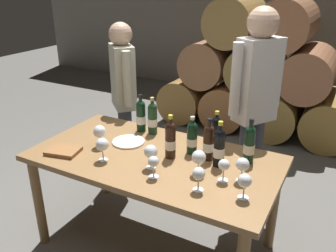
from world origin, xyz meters
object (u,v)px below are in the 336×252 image
Objects in this scene: wine_glass_4 at (242,165)px; wine_glass_8 at (153,163)px; wine_bottle_3 at (192,137)px; wine_bottle_6 at (249,144)px; wine_glass_3 at (199,174)px; wine_bottle_1 at (209,142)px; wine_bottle_2 at (170,140)px; taster_seated_left at (123,91)px; wine_glass_6 at (199,158)px; wine_glass_7 at (100,132)px; dining_table at (154,168)px; wine_bottle_5 at (153,118)px; wine_glass_5 at (224,166)px; tasting_notebook at (63,151)px; wine_glass_1 at (151,152)px; wine_bottle_4 at (141,115)px; wine_glass_2 at (245,181)px; wine_bottle_7 at (216,132)px; sommelier_presenting at (256,97)px; wine_bottle_0 at (219,147)px; serving_plate at (128,142)px; wine_glass_0 at (102,145)px.

wine_glass_8 is (-0.49, -0.21, -0.01)m from wine_glass_4.
wine_bottle_3 is 0.88× the size of wine_bottle_6.
wine_bottle_1 is at bearing 104.40° from wine_glass_3.
wine_bottle_2 is 0.20× the size of taster_seated_left.
wine_glass_7 reaches higher than wine_glass_6.
wine_bottle_6 is (0.59, 0.23, 0.22)m from dining_table.
wine_glass_4 is at bearing -24.94° from wine_bottle_3.
wine_bottle_1 is at bearing -19.15° from wine_bottle_5.
wine_glass_5 is 1.13m from tasting_notebook.
taster_seated_left is at bearing 133.30° from wine_glass_1.
wine_glass_6 is (0.67, -0.40, -0.02)m from wine_bottle_4.
wine_glass_7 reaches higher than wine_glass_2.
wine_glass_8 is 0.65× the size of tasting_notebook.
taster_seated_left is (-1.08, 0.39, 0.04)m from wine_bottle_7.
dining_table is 10.94× the size of wine_glass_4.
wine_bottle_5 reaches higher than wine_glass_8.
wine_glass_2 is at bearing -20.29° from wine_glass_6.
wine_glass_5 is at bearing -86.03° from sommelier_presenting.
wine_glass_7 is (-1.01, -0.28, -0.02)m from wine_bottle_6.
wine_bottle_7 is 0.64m from wine_glass_2.
wine_bottle_0 is 1.35m from taster_seated_left.
wine_glass_1 is at bearing 175.86° from wine_glass_2.
serving_plate is (-0.62, -0.04, -0.12)m from wine_bottle_1.
taster_seated_left is at bearing 150.09° from wine_bottle_3.
sommelier_presenting is (0.11, 0.82, 0.17)m from wine_glass_6.
wine_bottle_7 is at bearing 27.40° from wine_glass_7.
wine_bottle_1 is 0.27m from wine_bottle_6.
wine_bottle_1 is 1.79× the size of wine_glass_7.
sommelier_presenting is (-0.15, 0.78, 0.17)m from wine_glass_4.
wine_glass_1 is 0.09× the size of sommelier_presenting.
tasting_notebook is at bearing -170.48° from wine_glass_5.
wine_glass_7 is at bearing 178.81° from wine_glass_5.
wine_bottle_6 is at bearing 10.10° from tasting_notebook.
wine_glass_4 is (0.83, -0.35, -0.02)m from wine_bottle_5.
wine_bottle_5 reaches higher than wine_glass_7.
wine_bottle_1 is at bearing -28.04° from taster_seated_left.
wine_bottle_3 is at bearing 143.21° from wine_glass_2.
wine_glass_7 is at bearing -137.76° from sommelier_presenting.
wine_glass_6 is at bearing -126.98° from wine_bottle_6.
wine_glass_5 is at bearing -153.50° from wine_glass_4.
wine_glass_0 is at bearing -88.74° from serving_plate.
taster_seated_left is (-1.23, -0.03, -0.12)m from sommelier_presenting.
wine_bottle_6 reaches higher than wine_bottle_3.
dining_table is at bearing 113.42° from wine_glass_1.
wine_glass_3 is at bearing -25.23° from serving_plate.
wine_glass_4 reaches higher than wine_glass_5.
wine_bottle_6 is 0.65m from wine_glass_1.
wine_bottle_2 is 2.08× the size of wine_glass_3.
wine_bottle_5 is at bearing 137.19° from wine_bottle_2.
wine_glass_0 is at bearing -137.48° from wine_bottle_7.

